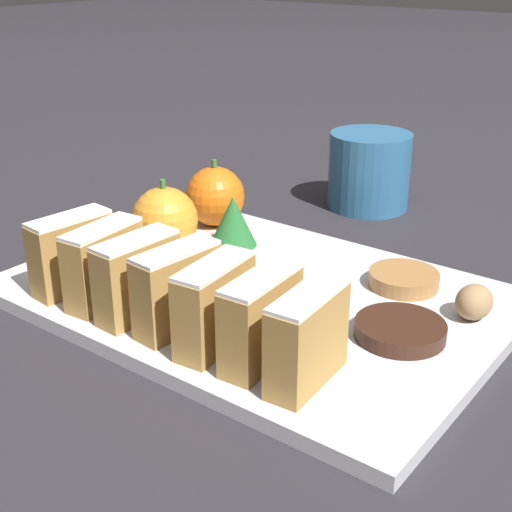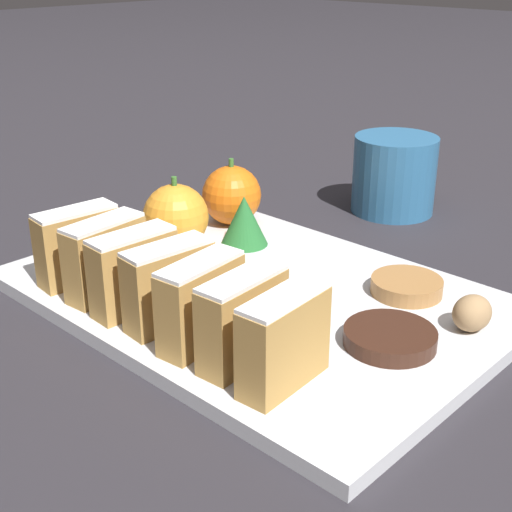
% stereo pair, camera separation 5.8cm
% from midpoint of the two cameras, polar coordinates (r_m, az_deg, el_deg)
% --- Properties ---
extents(ground_plane, '(6.00, 6.00, 0.00)m').
position_cam_midpoint_polar(ground_plane, '(0.60, 2.78, -3.75)').
color(ground_plane, '#28262B').
extents(serving_platter, '(0.28, 0.40, 0.01)m').
position_cam_midpoint_polar(serving_platter, '(0.60, 2.79, -3.23)').
color(serving_platter, silver).
rests_on(serving_platter, ground_plane).
extents(stollen_slice_front, '(0.07, 0.03, 0.06)m').
position_cam_midpoint_polar(stollen_slice_front, '(0.46, 5.91, -6.84)').
color(stollen_slice_front, '#B28442').
rests_on(stollen_slice_front, serving_platter).
extents(stollen_slice_second, '(0.07, 0.03, 0.06)m').
position_cam_midpoint_polar(stollen_slice_second, '(0.48, 2.40, -5.21)').
color(stollen_slice_second, '#B28442').
rests_on(stollen_slice_second, serving_platter).
extents(stollen_slice_third, '(0.07, 0.03, 0.06)m').
position_cam_midpoint_polar(stollen_slice_third, '(0.50, -1.12, -3.88)').
color(stollen_slice_third, '#B28442').
rests_on(stollen_slice_third, serving_platter).
extents(stollen_slice_fourth, '(0.07, 0.03, 0.06)m').
position_cam_midpoint_polar(stollen_slice_fourth, '(0.53, -3.86, -2.45)').
color(stollen_slice_fourth, '#B28442').
rests_on(stollen_slice_fourth, serving_platter).
extents(stollen_slice_fifth, '(0.07, 0.03, 0.06)m').
position_cam_midpoint_polar(stollen_slice_fifth, '(0.55, -6.81, -1.34)').
color(stollen_slice_fifth, '#B28442').
rests_on(stollen_slice_fifth, serving_platter).
extents(stollen_slice_sixth, '(0.07, 0.03, 0.06)m').
position_cam_midpoint_polar(stollen_slice_sixth, '(0.58, -9.18, -0.21)').
color(stollen_slice_sixth, '#B28442').
rests_on(stollen_slice_sixth, serving_platter).
extents(stollen_slice_back, '(0.07, 0.03, 0.06)m').
position_cam_midpoint_polar(stollen_slice_back, '(0.61, -11.44, 0.77)').
color(stollen_slice_back, '#B28442').
rests_on(stollen_slice_back, serving_platter).
extents(orange_near, '(0.06, 0.06, 0.07)m').
position_cam_midpoint_polar(orange_near, '(0.73, 0.33, 4.86)').
color(orange_near, orange).
rests_on(orange_near, serving_platter).
extents(orange_far, '(0.06, 0.06, 0.07)m').
position_cam_midpoint_polar(orange_far, '(0.67, -3.96, 3.11)').
color(orange_far, orange).
rests_on(orange_far, serving_platter).
extents(walnut, '(0.03, 0.03, 0.03)m').
position_cam_midpoint_polar(walnut, '(0.56, 19.80, -4.39)').
color(walnut, '#9E7A51').
rests_on(walnut, serving_platter).
extents(chocolate_cookie, '(0.07, 0.07, 0.01)m').
position_cam_midpoint_polar(chocolate_cookie, '(0.53, 13.81, -6.44)').
color(chocolate_cookie, '#381E14').
rests_on(chocolate_cookie, serving_platter).
extents(gingerbread_cookie, '(0.06, 0.06, 0.01)m').
position_cam_midpoint_polar(gingerbread_cookie, '(0.60, 14.69, -2.41)').
color(gingerbread_cookie, '#A3703D').
rests_on(gingerbread_cookie, serving_platter).
extents(evergreen_sprig, '(0.05, 0.05, 0.05)m').
position_cam_midpoint_polar(evergreen_sprig, '(0.67, 1.52, 2.82)').
color(evergreen_sprig, '#23662D').
rests_on(evergreen_sprig, serving_platter).
extents(coffee_mug, '(0.12, 0.09, 0.09)m').
position_cam_midpoint_polar(coffee_mug, '(0.81, 13.09, 6.36)').
color(coffee_mug, '#2D6693').
rests_on(coffee_mug, ground_plane).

